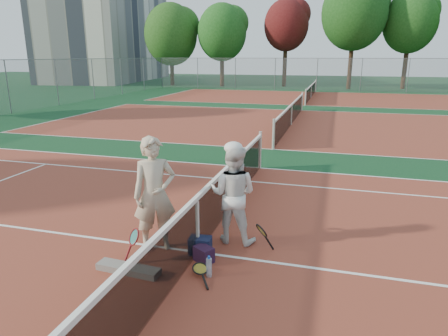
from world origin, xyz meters
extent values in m
plane|color=#0E351B|center=(0.00, 0.00, 0.00)|extent=(130.00, 130.00, 0.00)
cube|color=maroon|center=(0.00, 0.00, 0.00)|extent=(23.77, 10.97, 0.01)
cube|color=maroon|center=(0.00, 13.50, 0.00)|extent=(23.77, 10.97, 0.01)
cube|color=maroon|center=(0.00, 27.00, 0.00)|extent=(23.77, 10.97, 0.01)
cube|color=beige|center=(-28.00, 44.00, 7.50)|extent=(12.96, 23.18, 15.00)
imported|color=#BCAB91|center=(-0.74, -0.03, 0.98)|extent=(0.86, 0.78, 1.96)
imported|color=white|center=(0.45, 0.62, 0.88)|extent=(0.88, 0.71, 1.75)
cube|color=#101732|center=(0.05, -0.02, 0.14)|extent=(0.39, 0.29, 0.29)
cube|color=black|center=(0.19, -0.26, 0.13)|extent=(0.38, 0.35, 0.25)
cube|color=slate|center=(-0.82, -0.90, 0.05)|extent=(1.04, 0.30, 0.11)
cylinder|color=#C9E6FF|center=(0.41, -0.67, 0.15)|extent=(0.09, 0.09, 0.30)
cylinder|color=#382314|center=(-15.99, 36.73, 2.18)|extent=(0.44, 0.44, 4.36)
ellipsoid|color=#1D4814|center=(-15.99, 36.73, 5.45)|extent=(5.77, 5.77, 6.64)
cylinder|color=#382314|center=(-10.19, 36.78, 2.24)|extent=(0.44, 0.44, 4.47)
ellipsoid|color=#174C15|center=(-10.19, 36.78, 5.59)|extent=(5.15, 5.15, 5.92)
cylinder|color=#382314|center=(-3.69, 38.55, 2.52)|extent=(0.44, 0.44, 5.05)
ellipsoid|color=#480F10|center=(-3.69, 38.55, 6.31)|extent=(4.65, 4.65, 5.34)
cylinder|color=#382314|center=(3.01, 37.01, 2.89)|extent=(0.44, 0.44, 5.79)
ellipsoid|color=#144212|center=(3.01, 37.01, 7.23)|extent=(6.23, 6.23, 7.17)
cylinder|color=#382314|center=(8.24, 38.37, 2.53)|extent=(0.44, 0.44, 5.07)
ellipsoid|color=#174513|center=(8.24, 38.37, 6.33)|extent=(5.09, 5.09, 5.86)
camera|label=1|loc=(2.09, -5.76, 3.21)|focal=32.00mm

